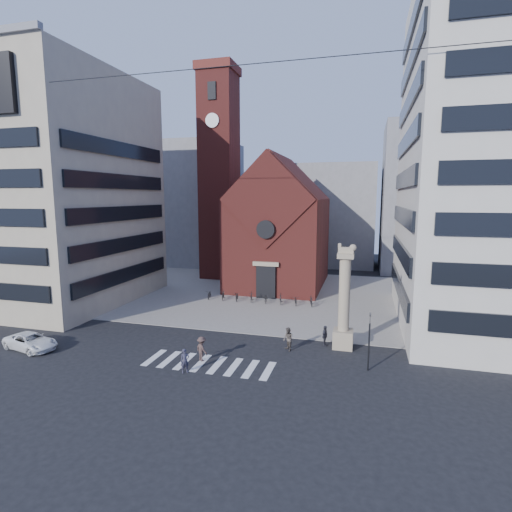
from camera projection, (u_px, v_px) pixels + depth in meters
The scene contains 24 objects.
ground at pixel (216, 349), 32.76m from camera, with size 120.00×120.00×0.00m, color black.
piazza at pixel (270, 294), 50.88m from camera, with size 46.00×30.00×0.05m, color gray.
zebra_crossing at pixel (209, 364), 29.76m from camera, with size 10.20×3.20×0.01m, color white, non-canonical shape.
church at pixel (280, 228), 55.46m from camera, with size 12.00×16.65×18.00m.
campanile at pixel (219, 174), 59.75m from camera, with size 5.50×5.50×31.20m.
building_left at pixel (53, 191), 46.66m from camera, with size 18.00×20.00×26.00m, color tan.
bg_block_left at pixel (192, 204), 74.52m from camera, with size 16.00×14.00×22.00m, color gray.
bg_block_mid at pixel (335, 215), 72.78m from camera, with size 14.00×12.00×18.00m, color gray.
bg_block_right at pixel (433, 199), 65.28m from camera, with size 16.00×14.00×24.00m, color gray.
lion_column at pixel (344, 307), 32.49m from camera, with size 1.63×1.60×8.68m.
traffic_light at pixel (369, 340), 28.33m from camera, with size 0.13×0.16×4.30m.
white_car at pixel (31, 342), 32.54m from camera, with size 2.17×4.71×1.31m, color white.
pedestrian_0 at pixel (185, 361), 28.19m from camera, with size 0.63×0.41×1.73m, color #2F2E40.
pedestrian_1 at pixel (288, 339), 32.24m from camera, with size 0.92×0.72×1.90m, color #504740.
pedestrian_2 at pixel (325, 336), 33.27m from camera, with size 1.02×0.42×1.73m, color #2A2A32.
pedestrian_3 at pixel (202, 349), 30.21m from camera, with size 1.22×0.70×1.89m, color #43312D.
scooter_0 at pixel (209, 294), 48.63m from camera, with size 0.67×1.92×1.01m, color black.
scooter_1 at pixel (223, 295), 48.16m from camera, with size 0.53×1.87×1.12m, color black.
scooter_2 at pixel (237, 296), 47.70m from camera, with size 0.67×1.92×1.01m, color black.
scooter_3 at pixel (251, 297), 47.23m from camera, with size 0.53×1.87×1.12m, color black.
scooter_4 at pixel (266, 298), 46.77m from camera, with size 0.67×1.92×1.01m, color black.
scooter_5 at pixel (281, 299), 46.30m from camera, with size 0.53×1.87×1.12m, color black.
scooter_6 at pixel (296, 300), 45.84m from camera, with size 0.67×1.92×1.01m, color black.
scooter_7 at pixel (311, 301), 45.37m from camera, with size 0.53×1.87×1.12m, color black.
Camera 1 is at (11.42, -29.30, 12.38)m, focal length 28.00 mm.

